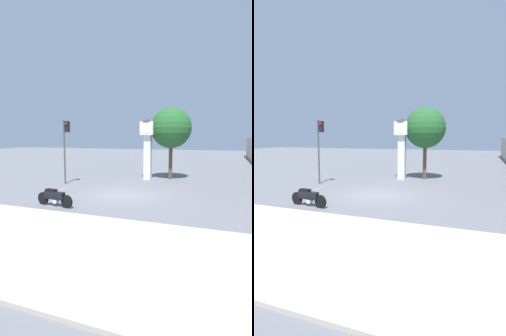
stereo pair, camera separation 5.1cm
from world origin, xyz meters
TOP-DOWN VIEW (x-y plane):
  - ground_plane at (0.00, 0.00)m, footprint 120.00×120.00m
  - sidewalk_strip at (0.00, -7.58)m, footprint 36.00×6.00m
  - motorcycle at (-2.28, -3.58)m, footprint 2.21×0.50m
  - clock_tower at (-0.29, 6.42)m, footprint 1.32×1.32m
  - traffic_light at (-5.36, 2.15)m, footprint 0.50×0.35m
  - street_tree at (1.45, 7.22)m, footprint 3.34×3.34m

SIDE VIEW (x-z plane):
  - ground_plane at x=0.00m, z-range 0.00..0.00m
  - sidewalk_strip at x=0.00m, z-range 0.00..0.10m
  - motorcycle at x=-2.28m, z-range -0.02..0.96m
  - traffic_light at x=-5.36m, z-range 0.87..5.61m
  - clock_tower at x=-0.29m, z-range 0.81..5.77m
  - street_tree at x=1.45m, z-range 1.27..7.20m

